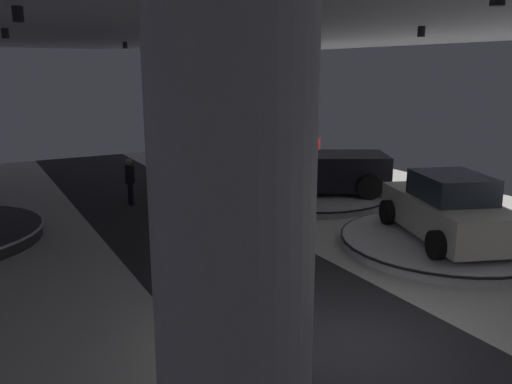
% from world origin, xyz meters
% --- Properties ---
extents(ground, '(24.00, 44.00, 0.06)m').
position_xyz_m(ground, '(0.00, 0.00, -0.02)').
color(ground, silver).
extents(column_left, '(1.21, 1.21, 5.50)m').
position_xyz_m(column_left, '(-3.55, -2.90, 2.75)').
color(column_left, silver).
rests_on(column_left, ground).
extents(display_platform_deep_right, '(5.05, 5.05, 0.37)m').
position_xyz_m(display_platform_deep_right, '(7.28, 14.70, 0.20)').
color(display_platform_deep_right, silver).
rests_on(display_platform_deep_right, ground).
extents(display_car_deep_right, '(3.48, 4.57, 1.71)m').
position_xyz_m(display_car_deep_right, '(7.29, 14.68, 1.13)').
color(display_car_deep_right, maroon).
rests_on(display_car_deep_right, display_platform_deep_right).
extents(display_platform_mid_right, '(5.36, 5.36, 0.27)m').
position_xyz_m(display_platform_mid_right, '(5.42, 2.77, 0.15)').
color(display_platform_mid_right, silver).
rests_on(display_platform_mid_right, ground).
extents(display_car_mid_right, '(3.31, 4.56, 1.71)m').
position_xyz_m(display_car_mid_right, '(5.41, 2.74, 1.03)').
color(display_car_mid_right, silver).
rests_on(display_car_mid_right, display_platform_mid_right).
extents(display_platform_far_right, '(5.68, 5.68, 0.25)m').
position_xyz_m(display_platform_far_right, '(5.45, 8.88, 0.14)').
color(display_platform_far_right, '#B7B7BC').
rests_on(display_platform_far_right, ground).
extents(pickup_truck_far_right, '(5.65, 4.52, 2.30)m').
position_xyz_m(pickup_truck_far_right, '(5.17, 9.03, 1.18)').
color(pickup_truck_far_right, black).
rests_on(pickup_truck_far_right, display_platform_far_right).
extents(visitor_walking_near, '(0.32, 0.32, 1.59)m').
position_xyz_m(visitor_walking_near, '(-0.82, 0.79, 0.91)').
color(visitor_walking_near, black).
rests_on(visitor_walking_near, ground).
extents(visitor_walking_far, '(0.32, 0.32, 1.59)m').
position_xyz_m(visitor_walking_far, '(-0.45, 11.07, 0.91)').
color(visitor_walking_far, black).
rests_on(visitor_walking_far, ground).
extents(stanchion_a, '(0.28, 0.28, 1.01)m').
position_xyz_m(stanchion_a, '(0.71, 5.00, 0.37)').
color(stanchion_a, '#333338').
rests_on(stanchion_a, ground).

